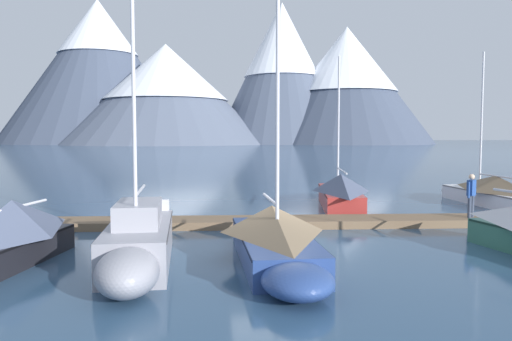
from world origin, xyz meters
name	(u,v)px	position (x,y,z in m)	size (l,w,h in m)	color
ground_plane	(273,250)	(0.00, 0.00, 0.00)	(700.00, 700.00, 0.00)	#2D4C6B
mountain_west_summit	(99,69)	(-51.87, 210.40, 32.48)	(84.85, 84.85, 62.72)	#424C60
mountain_central_massif	(166,91)	(-20.82, 189.57, 21.51)	(85.04, 85.04, 40.16)	slate
mountain_shoulder_ridge	(282,69)	(26.93, 194.03, 31.26)	(57.40, 57.40, 58.71)	#4C566B
mountain_east_summit	(346,82)	(53.36, 189.41, 25.83)	(71.55, 71.55, 48.26)	#424C60
dock	(260,222)	(0.00, 4.00, 0.14)	(26.82, 2.69, 0.30)	brown
sailboat_mid_dock_port	(137,244)	(-3.76, -1.89, 0.68)	(1.93, 6.43, 8.40)	#93939E
sailboat_mid_dock_starboard	(276,238)	(-0.11, -1.56, 0.70)	(2.25, 7.06, 7.77)	navy
sailboat_far_berth	(339,191)	(4.31, 8.84, 0.78)	(2.77, 7.82, 7.37)	#B2332D
sailboat_end_of_dock	(489,190)	(12.01, 8.94, 0.72)	(2.20, 7.18, 7.73)	white
person_on_dock	(471,193)	(8.14, 3.52, 1.26)	(0.47, 0.41, 1.69)	#384256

